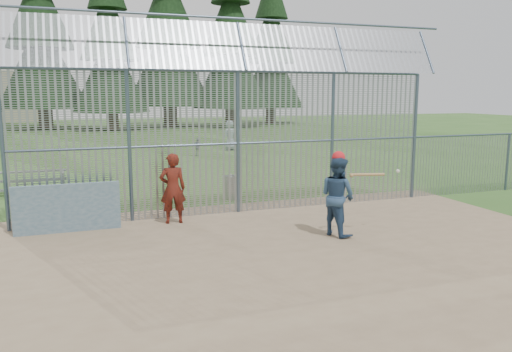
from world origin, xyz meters
name	(u,v)px	position (x,y,z in m)	size (l,w,h in m)	color
ground	(286,247)	(0.00, 0.00, 0.00)	(120.00, 120.00, 0.00)	#2D511E
dirt_infield	(295,253)	(0.00, -0.50, 0.01)	(14.00, 10.00, 0.02)	#756047
dugout_wall	(67,208)	(-4.60, 2.90, 0.62)	(2.50, 0.12, 1.20)	#38566B
batter	(338,196)	(1.51, 0.43, 0.97)	(0.93, 0.72, 1.91)	navy
onlooker	(173,188)	(-2.00, 2.88, 0.95)	(0.68, 0.44, 1.85)	maroon
bg_kid_standing	(230,135)	(4.43, 18.92, 0.90)	(0.88, 0.57, 1.79)	gray
bg_kid_seated	(198,147)	(1.93, 16.70, 0.49)	(0.58, 0.24, 0.99)	slate
batting_gear	(343,160)	(1.63, 0.40, 1.84)	(1.69, 0.46, 0.62)	red
trash_can	(231,187)	(0.36, 5.43, 0.38)	(0.56, 0.56, 0.82)	#92959A
bleacher	(20,182)	(-6.20, 8.65, 0.41)	(3.00, 0.95, 0.72)	gray
backstop_fence	(297,129)	(1.81, 3.43, 2.36)	(20.09, 0.81, 5.30)	#47566B
conifer_row	(137,16)	(1.93, 41.51, 10.83)	(38.48, 12.26, 20.20)	#332319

